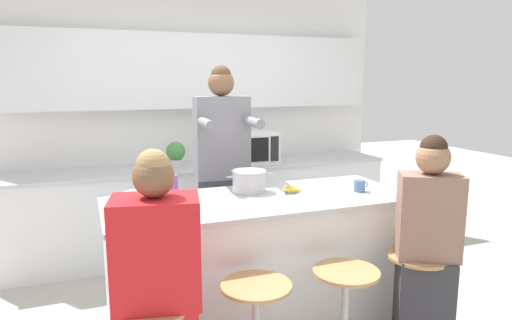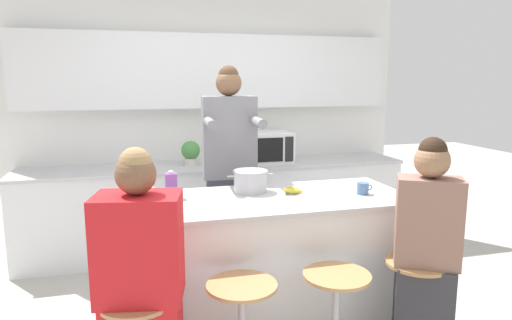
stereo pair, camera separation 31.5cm
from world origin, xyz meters
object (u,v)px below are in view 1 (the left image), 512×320
object	(u,v)px
bar_stool_rightmost	(417,296)
potted_plant	(176,153)
person_wrapped_blanket	(158,297)
juice_carton	(171,187)
person_seated_near	(426,254)
banana_bunch	(290,189)
person_cooking	(222,180)
cooking_pot	(249,181)
fruit_bowl	(139,197)
kitchen_island	(260,262)
bar_stool_center_right	(345,314)
microwave	(252,147)
coffee_cup_near	(359,186)

from	to	relation	value
bar_stool_rightmost	potted_plant	distance (m)	2.57
person_wrapped_blanket	juice_carton	distance (m)	0.93
person_seated_near	banana_bunch	xyz separation A→B (m)	(-0.60, 0.73, 0.31)
person_cooking	banana_bunch	xyz separation A→B (m)	(0.31, -0.64, 0.04)
cooking_pot	person_cooking	bearing A→B (deg)	94.88
fruit_bowl	banana_bunch	size ratio (longest dim) A/B	1.32
person_cooking	person_seated_near	distance (m)	1.67
kitchen_island	bar_stool_center_right	bearing A→B (deg)	-67.27
person_cooking	potted_plant	xyz separation A→B (m)	(-0.21, 0.89, 0.10)
bar_stool_center_right	fruit_bowl	distance (m)	1.50
cooking_pot	person_seated_near	bearing A→B (deg)	-44.68
person_seated_near	cooking_pot	bearing A→B (deg)	165.05
juice_carton	bar_stool_rightmost	bearing A→B (deg)	-29.10
kitchen_island	microwave	xyz separation A→B (m)	(0.52, 1.55, 0.58)
banana_bunch	potted_plant	xyz separation A→B (m)	(-0.52, 1.53, 0.06)
fruit_bowl	microwave	xyz separation A→B (m)	(1.31, 1.34, 0.08)
microwave	coffee_cup_near	bearing A→B (deg)	-82.59
banana_bunch	bar_stool_rightmost	bearing A→B (deg)	-49.89
cooking_pot	fruit_bowl	world-z (taller)	cooking_pot
juice_carton	microwave	size ratio (longest dim) A/B	0.39
bar_stool_rightmost	fruit_bowl	xyz separation A→B (m)	(-1.62, 0.84, 0.61)
kitchen_island	juice_carton	size ratio (longest dim) A/B	11.10
bar_stool_center_right	fruit_bowl	size ratio (longest dim) A/B	2.83
kitchen_island	bar_stool_rightmost	world-z (taller)	kitchen_island
bar_stool_center_right	person_seated_near	bearing A→B (deg)	-0.86
juice_carton	microwave	bearing A→B (deg)	51.63
person_seated_near	microwave	distance (m)	2.28
banana_bunch	potted_plant	world-z (taller)	potted_plant
fruit_bowl	person_seated_near	bearing A→B (deg)	-28.08
fruit_bowl	potted_plant	world-z (taller)	potted_plant
kitchen_island	bar_stool_rightmost	bearing A→B (deg)	-37.11
person_cooking	cooking_pot	size ratio (longest dim) A/B	5.48
bar_stool_center_right	cooking_pot	bearing A→B (deg)	108.99
bar_stool_center_right	cooking_pot	xyz separation A→B (m)	(-0.29, 0.85, 0.66)
person_wrapped_blanket	cooking_pot	world-z (taller)	person_wrapped_blanket
bar_stool_rightmost	potted_plant	size ratio (longest dim) A/B	2.58
kitchen_island	person_seated_near	xyz separation A→B (m)	(0.85, -0.67, 0.18)
kitchen_island	person_cooking	xyz separation A→B (m)	(-0.06, 0.70, 0.45)
person_cooking	coffee_cup_near	xyz separation A→B (m)	(0.79, -0.79, 0.06)
person_wrapped_blanket	banana_bunch	bearing A→B (deg)	45.85
bar_stool_center_right	juice_carton	world-z (taller)	juice_carton
person_wrapped_blanket	potted_plant	world-z (taller)	person_wrapped_blanket
microwave	bar_stool_center_right	bearing A→B (deg)	-96.29
person_seated_near	person_cooking	bearing A→B (deg)	153.31
person_seated_near	potted_plant	world-z (taller)	person_seated_near
bar_stool_rightmost	person_wrapped_blanket	xyz separation A→B (m)	(-1.65, -0.04, 0.31)
bar_stool_rightmost	banana_bunch	size ratio (longest dim) A/B	3.74
bar_stool_rightmost	bar_stool_center_right	bearing A→B (deg)	-176.63
coffee_cup_near	microwave	size ratio (longest dim) A/B	0.24
bar_stool_center_right	juice_carton	bearing A→B (deg)	136.29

